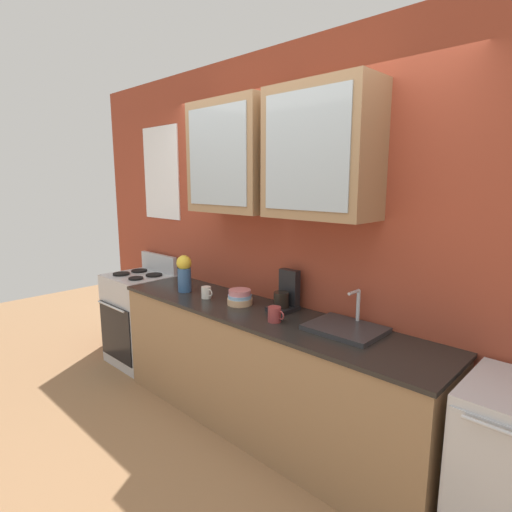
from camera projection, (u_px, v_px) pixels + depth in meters
name	position (u px, v px, depth m)	size (l,w,h in m)	color
ground_plane	(260.00, 427.00, 3.08)	(10.00, 10.00, 0.00)	#936B47
back_wall_unit	(287.00, 222.00, 3.02)	(5.11, 0.44, 2.76)	#993D28
counter	(260.00, 371.00, 3.00)	(2.68, 0.59, 0.90)	#93704C
stove_range	(140.00, 318.00, 4.13)	(0.61, 0.58, 1.08)	silver
sink_faucet	(346.00, 328.00, 2.55)	(0.45, 0.35, 0.24)	#2D2D30
bowl_stack	(240.00, 297.00, 3.09)	(0.19, 0.19, 0.11)	#E0AD7F
vase	(184.00, 272.00, 3.43)	(0.13, 0.13, 0.31)	#33598C
cup_near_sink	(275.00, 314.00, 2.71)	(0.13, 0.09, 0.10)	#993838
cup_near_bowls	(206.00, 292.00, 3.25)	(0.11, 0.08, 0.09)	silver
coffee_maker	(286.00, 295.00, 2.95)	(0.17, 0.20, 0.29)	black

